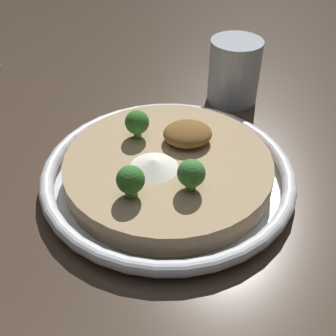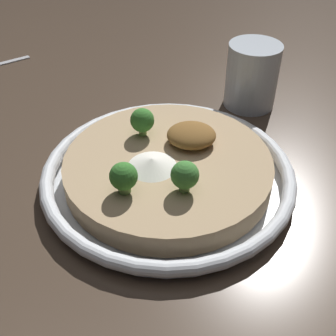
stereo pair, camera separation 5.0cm
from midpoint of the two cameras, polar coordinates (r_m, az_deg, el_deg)
ground_plane at (r=0.51m, az=2.79°, el=-1.89°), size 6.00×6.00×0.00m
risotto_bowl at (r=0.50m, az=2.84°, el=-0.54°), size 0.30×0.30×0.03m
cheese_sprinkle at (r=0.47m, az=0.83°, el=0.62°), size 0.06×0.06×0.01m
crispy_onion_garnish at (r=0.51m, az=5.99°, el=4.35°), size 0.06×0.05×0.02m
broccoli_back_right at (r=0.43m, az=-2.78°, el=-1.38°), size 0.03×0.03×0.04m
broccoli_back_left at (r=0.44m, az=5.56°, el=-1.17°), size 0.03×0.03×0.04m
broccoli_front at (r=0.52m, az=-0.75°, el=6.33°), size 0.03×0.03×0.04m
drinking_glass at (r=0.65m, az=13.51°, el=12.01°), size 0.08×0.08×0.10m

